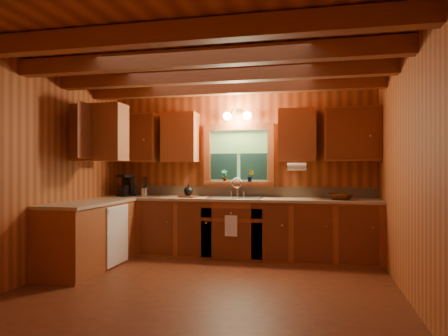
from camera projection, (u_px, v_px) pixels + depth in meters
room at (209, 172)px, 4.65m from camera, size 4.20×4.20×4.20m
ceiling_beams at (209, 67)px, 4.65m from camera, size 4.20×2.54×0.18m
base_cabinets at (198, 231)px, 6.01m from camera, size 4.20×2.22×0.86m
countertop at (199, 200)px, 6.02m from camera, size 4.20×2.24×0.04m
backsplash at (239, 191)px, 6.49m from camera, size 4.20×0.02×0.16m
dishwasher_panel at (118, 235)px, 5.63m from camera, size 0.02×0.60×0.80m
upper_cabinets at (196, 135)px, 6.16m from camera, size 4.19×1.77×0.78m
window at (239, 157)px, 6.48m from camera, size 1.12×0.08×1.00m
window_sill at (238, 183)px, 6.43m from camera, size 1.06×0.14×0.04m
wall_sconce at (237, 116)px, 6.36m from camera, size 0.45×0.21×0.17m
paper_towel_roll at (297, 167)px, 5.95m from camera, size 0.27×0.11×0.11m
dish_towel at (231, 226)px, 5.89m from camera, size 0.18×0.01×0.30m
sink at (235, 201)px, 6.22m from camera, size 0.82×0.48×0.43m
coffee_maker at (127, 185)px, 6.59m from camera, size 0.20×0.25×0.35m
utensil_crock at (144, 192)px, 6.50m from camera, size 0.11×0.11×0.32m
cutting_board at (188, 197)px, 6.31m from camera, size 0.31×0.25×0.02m
teakettle at (188, 191)px, 6.31m from camera, size 0.14×0.14×0.18m
wicker_basket at (340, 197)px, 5.81m from camera, size 0.46×0.46×0.09m
potted_plant_left at (224, 175)px, 6.47m from camera, size 0.11×0.09×0.19m
potted_plant_right at (250, 176)px, 6.35m from camera, size 0.10×0.09×0.18m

